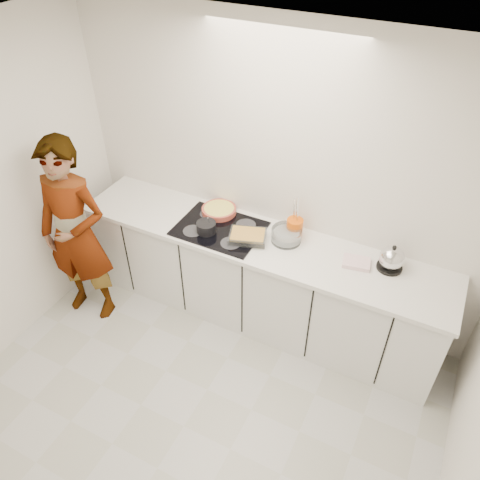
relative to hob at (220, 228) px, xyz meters
The scene contains 14 objects.
floor 1.60m from the hob, 74.48° to the right, with size 3.60×3.20×0.00m, color beige.
ceiling 2.13m from the hob, 74.48° to the right, with size 3.60×3.20×0.00m, color white.
wall_back 0.62m from the hob, 44.17° to the left, with size 3.60×0.00×2.60m, color silver.
base_cabinets 0.60m from the hob, ahead, with size 3.20×0.58×0.87m, color silver.
countertop 0.35m from the hob, ahead, with size 3.24×0.64×0.04m, color white.
hob is the anchor object (origin of this frame).
tart_dish 0.23m from the hob, 119.83° to the left, with size 0.32×0.32×0.05m.
saucepan 0.13m from the hob, 127.52° to the right, with size 0.19×0.19×0.16m.
baking_dish 0.29m from the hob, ahead, with size 0.36×0.31×0.06m.
mixing_bowl 0.58m from the hob, 10.90° to the left, with size 0.27×0.27×0.12m.
tea_towel 1.17m from the hob, ahead, with size 0.21×0.15×0.03m, color white.
kettle 1.41m from the hob, ahead, with size 0.21×0.21×0.22m.
utensil_crock 0.64m from the hob, 17.69° to the left, with size 0.14×0.14×0.17m, color #E25706.
cook 1.23m from the hob, 151.58° to the right, with size 0.64×0.42×1.77m, color silver.
Camera 1 is at (1.23, -1.49, 3.34)m, focal length 35.00 mm.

